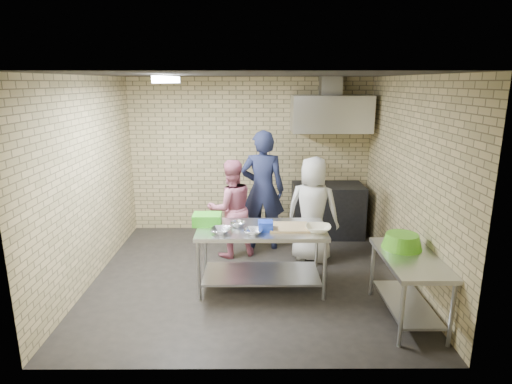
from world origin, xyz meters
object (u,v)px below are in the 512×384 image
Objects in this scene: side_counter at (408,288)px; woman_pink at (231,209)px; stove at (327,210)px; blue_tub at (266,226)px; bottle_red at (332,117)px; green_crate at (207,219)px; bottle_green at (355,118)px; prep_table at (261,258)px; green_basin at (402,241)px; woman_white at (313,209)px; man_navy at (263,190)px.

woman_pink is at bearing 138.41° from side_counter.
blue_tub is (-1.13, -2.07, 0.42)m from stove.
blue_tub is 0.12× the size of woman_pink.
bottle_red is (1.18, 2.31, 1.16)m from blue_tub.
green_crate is (-1.88, -1.85, 0.44)m from stove.
bottle_red is 0.40m from bottle_green.
green_crate reaches higher than prep_table.
bottle_green is (1.63, 2.21, 1.61)m from prep_table.
side_counter is 3.44m from bottle_red.
blue_tub is (0.05, -0.10, 0.47)m from prep_table.
stove is at bearing -170.68° from woman_pink.
prep_table reaches higher than side_counter.
green_basin is 2.56× the size of bottle_red.
woman_white reaches higher than green_crate.
woman_pink is at bearing -151.11° from bottle_green.
bottle_red is at bearing 97.62° from side_counter.
bottle_green is at bearing 53.58° from prep_table.
woman_white reaches higher than stove.
bottle_red is at bearing 60.87° from prep_table.
green_basin is 0.24× the size of man_navy.
side_counter is 1.92m from woman_white.
green_basin is 2.98m from bottle_green.
stove is 2.57m from green_basin.
side_counter is 6.62× the size of blue_tub.
prep_table is 1.09× the size of woman_pink.
stove reaches higher than prep_table.
bottle_green is at bearing -148.01° from man_navy.
woman_white reaches higher than woman_pink.
man_navy is at bearing -15.91° from woman_white.
prep_table is at bearing -126.42° from bottle_green.
green_basin is at bearing -90.42° from bottle_green.
blue_tub is 1.27m from woman_pink.
blue_tub reaches higher than green_basin.
green_crate is at bearing -138.10° from bottle_green.
blue_tub is 1.21× the size of bottle_green.
green_crate is 2.42× the size of bottle_green.
woman_white reaches higher than green_basin.
prep_table is at bearing 68.42° from woman_white.
side_counter is 0.80× the size of woman_pink.
prep_table is 3.19m from bottle_green.
woman_white is (-0.41, -1.09, 0.34)m from stove.
stove is at bearing 44.54° from green_crate.
stove is at bearing -101.77° from bottle_red.
man_navy is (-0.01, 1.50, 0.08)m from blue_tub.
green_basin is 2.49m from man_navy.
woman_white is at bearing -123.03° from bottle_green.
green_basin is at bearing -80.24° from stove.
bottle_red is at bearing -89.81° from woman_white.
stove is at bearing -148.44° from man_navy.
blue_tub is at bearing -63.43° from prep_table.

